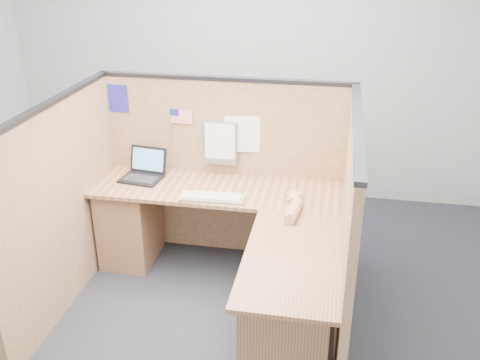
% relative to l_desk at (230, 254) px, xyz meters
% --- Properties ---
extents(floor, '(5.00, 5.00, 0.00)m').
position_rel_l_desk_xyz_m(floor, '(-0.18, -0.29, -0.39)').
color(floor, black).
rests_on(floor, ground).
extents(wall_back, '(5.00, 0.00, 5.00)m').
position_rel_l_desk_xyz_m(wall_back, '(-0.18, 1.96, 1.01)').
color(wall_back, '#AEB0B3').
rests_on(wall_back, floor).
extents(cubicle_partitions, '(2.06, 1.83, 1.53)m').
position_rel_l_desk_xyz_m(cubicle_partitions, '(-0.18, 0.14, 0.38)').
color(cubicle_partitions, brown).
rests_on(cubicle_partitions, floor).
extents(l_desk, '(1.95, 1.75, 0.73)m').
position_rel_l_desk_xyz_m(l_desk, '(0.00, 0.00, 0.00)').
color(l_desk, brown).
rests_on(l_desk, floor).
extents(laptop, '(0.34, 0.34, 0.23)m').
position_rel_l_desk_xyz_m(laptop, '(-0.82, 0.49, 0.39)').
color(laptop, black).
rests_on(laptop, l_desk).
extents(keyboard, '(0.50, 0.19, 0.03)m').
position_rel_l_desk_xyz_m(keyboard, '(-0.18, 0.19, 0.35)').
color(keyboard, gray).
rests_on(keyboard, l_desk).
extents(mouse, '(0.14, 0.10, 0.05)m').
position_rel_l_desk_xyz_m(mouse, '(0.43, 0.27, 0.36)').
color(mouse, silver).
rests_on(mouse, l_desk).
extents(hand_forearm, '(0.12, 0.43, 0.09)m').
position_rel_l_desk_xyz_m(hand_forearm, '(0.44, 0.11, 0.38)').
color(hand_forearm, tan).
rests_on(hand_forearm, l_desk).
extents(blue_poster, '(0.17, 0.01, 0.23)m').
position_rel_l_desk_xyz_m(blue_poster, '(-1.06, 0.68, 0.93)').
color(blue_poster, navy).
rests_on(blue_poster, cubicle_partitions).
extents(american_flag, '(0.19, 0.01, 0.32)m').
position_rel_l_desk_xyz_m(american_flag, '(-0.55, 0.67, 0.80)').
color(american_flag, olive).
rests_on(american_flag, cubicle_partitions).
extents(file_holder, '(0.28, 0.05, 0.35)m').
position_rel_l_desk_xyz_m(file_holder, '(-0.21, 0.66, 0.61)').
color(file_holder, slate).
rests_on(file_holder, cubicle_partitions).
extents(paper_left, '(0.20, 0.01, 0.26)m').
position_rel_l_desk_xyz_m(paper_left, '(-0.08, 0.68, 0.70)').
color(paper_left, white).
rests_on(paper_left, cubicle_partitions).
extents(paper_right, '(0.23, 0.04, 0.30)m').
position_rel_l_desk_xyz_m(paper_right, '(0.04, 0.68, 0.69)').
color(paper_right, white).
rests_on(paper_right, cubicle_partitions).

